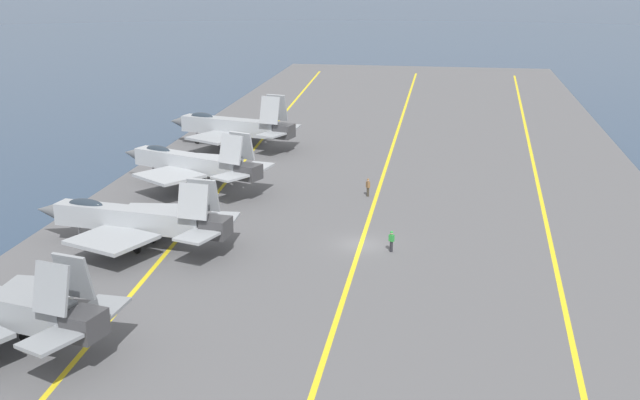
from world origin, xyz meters
TOP-DOWN VIEW (x-y plane):
  - ground_plane at (0.00, 0.00)m, footprint 2000.00×2000.00m
  - carrier_deck at (0.00, 0.00)m, footprint 221.44×53.58m
  - deck_stripe_foul_line at (0.00, -14.73)m, footprint 199.14×8.65m
  - deck_stripe_centerline at (0.00, 0.00)m, footprint 199.30×0.36m
  - deck_stripe_edge_line at (0.00, 14.73)m, footprint 199.11×9.27m
  - parked_jet_second at (-3.36, 17.40)m, footprint 12.42×16.78m
  - parked_jet_third at (13.09, 18.03)m, footprint 12.19×16.50m
  - parked_jet_fourth at (31.40, 18.90)m, footprint 13.12×16.56m
  - crew_green_vest at (-1.27, -2.48)m, footprint 0.42×0.46m
  - crew_brown_vest at (13.40, 0.81)m, footprint 0.46×0.43m

SIDE VIEW (x-z plane):
  - ground_plane at x=0.00m, z-range 0.00..0.00m
  - carrier_deck at x=0.00m, z-range 0.00..0.40m
  - deck_stripe_foul_line at x=0.00m, z-range 0.40..0.41m
  - deck_stripe_centerline at x=0.00m, z-range 0.40..0.41m
  - deck_stripe_edge_line at x=0.00m, z-range 0.40..0.41m
  - crew_green_vest at x=-1.27m, z-range 0.48..2.18m
  - crew_brown_vest at x=13.40m, z-range 0.49..2.25m
  - parked_jet_second at x=-3.36m, z-range -0.22..5.59m
  - parked_jet_fourth at x=31.40m, z-range -0.36..6.25m
  - parked_jet_third at x=13.09m, z-range -0.03..6.16m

